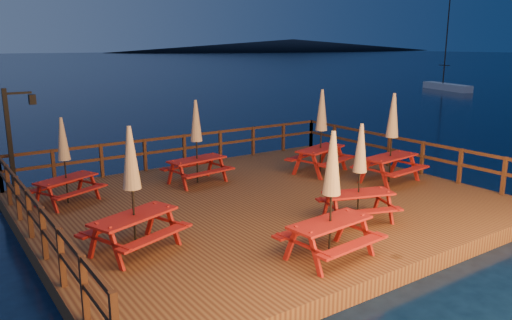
% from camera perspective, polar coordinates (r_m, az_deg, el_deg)
% --- Properties ---
extents(ground, '(500.00, 500.00, 0.00)m').
position_cam_1_polar(ground, '(13.92, 0.94, -6.10)').
color(ground, black).
rests_on(ground, ground).
extents(deck, '(12.00, 10.00, 0.40)m').
position_cam_1_polar(deck, '(13.86, 0.95, -5.32)').
color(deck, '#472616').
rests_on(deck, ground).
extents(deck_piles, '(11.44, 9.44, 1.40)m').
position_cam_1_polar(deck_piles, '(14.02, 0.94, -7.26)').
color(deck_piles, '#372411').
rests_on(deck_piles, ground).
extents(railing, '(11.80, 9.75, 1.10)m').
position_cam_1_polar(railing, '(15.02, -2.97, -0.05)').
color(railing, '#372411').
rests_on(railing, deck).
extents(lamp_post, '(0.85, 0.18, 3.00)m').
position_cam_1_polar(lamp_post, '(15.59, -25.86, 3.00)').
color(lamp_post, black).
rests_on(lamp_post, deck).
extents(headland_right, '(230.40, 86.40, 7.00)m').
position_cam_1_polar(headland_right, '(308.29, 4.24, 12.95)').
color(headland_right, black).
rests_on(headland_right, ground).
extents(sailboat, '(3.25, 6.60, 9.80)m').
position_cam_1_polar(sailboat, '(54.16, 20.95, 7.81)').
color(sailboat, silver).
rests_on(sailboat, ground).
extents(picnic_table_0, '(2.30, 2.07, 2.75)m').
position_cam_1_polar(picnic_table_0, '(16.52, 7.46, 3.43)').
color(picnic_table_0, maroon).
rests_on(picnic_table_0, deck).
extents(picnic_table_1, '(2.02, 1.83, 2.38)m').
position_cam_1_polar(picnic_table_1, '(12.09, 11.75, -1.27)').
color(picnic_table_1, maroon).
rests_on(picnic_table_1, deck).
extents(picnic_table_2, '(1.93, 1.64, 2.58)m').
position_cam_1_polar(picnic_table_2, '(9.86, 8.60, -3.82)').
color(picnic_table_2, maroon).
rests_on(picnic_table_2, deck).
extents(picnic_table_3, '(2.03, 1.88, 2.33)m').
position_cam_1_polar(picnic_table_3, '(14.12, -21.05, 0.07)').
color(picnic_table_3, maroon).
rests_on(picnic_table_3, deck).
extents(picnic_table_4, '(2.09, 1.79, 2.75)m').
position_cam_1_polar(picnic_table_4, '(15.75, 15.25, 2.59)').
color(picnic_table_4, maroon).
rests_on(picnic_table_4, deck).
extents(picnic_table_5, '(2.24, 2.05, 2.62)m').
position_cam_1_polar(picnic_table_5, '(10.35, -13.96, -3.11)').
color(picnic_table_5, maroon).
rests_on(picnic_table_5, deck).
extents(picnic_table_6, '(1.97, 1.70, 2.56)m').
position_cam_1_polar(picnic_table_6, '(15.22, -6.82, 2.22)').
color(picnic_table_6, maroon).
rests_on(picnic_table_6, deck).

